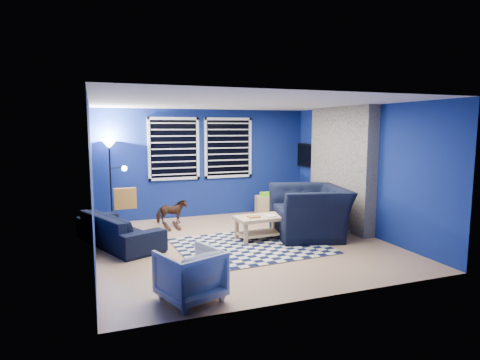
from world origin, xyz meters
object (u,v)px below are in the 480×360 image
Objects in this scene: armchair_bent at (190,275)px; floor_lamp at (111,156)px; sofa at (119,229)px; rocking_horse at (172,212)px; coffee_table at (261,223)px; cabinet at (268,206)px; tv at (308,156)px; armchair_big at (310,212)px.

armchair_bent is 0.38× the size of floor_lamp.
rocking_horse is at bearing -74.30° from sofa.
cabinet is at bearing 61.75° from coffee_table.
floor_lamp is at bearing -175.18° from cabinet.
tv is 3.63m from rocking_horse.
sofa is at bearing -150.13° from cabinet.
coffee_table is (-0.98, 0.08, -0.16)m from armchair_big.
floor_lamp is (-0.03, 1.56, 1.20)m from sofa.
armchair_big reaches higher than armchair_bent.
armchair_bent reaches higher than cabinet.
coffee_table is 1.50× the size of cabinet.
cabinet reaches higher than coffee_table.
armchair_big is 2.12× the size of armchair_bent.
cabinet is 0.35× the size of floor_lamp.
sofa reaches higher than coffee_table.
armchair_big is 1.86m from cabinet.
sofa is (-4.55, -1.31, -1.11)m from tv.
tv reaches higher than rocking_horse.
tv is 0.55× the size of floor_lamp.
armchair_big is 1.53× the size of coffee_table.
coffee_table is at bearing -126.09° from sofa.
tv is 2.98m from coffee_table.
tv reaches higher than armchair_bent.
rocking_horse is 0.96× the size of cabinet.
floor_lamp is at bearing 59.25° from rocking_horse.
rocking_horse is 2.36m from cabinet.
armchair_bent is (0.67, -2.71, 0.03)m from sofa.
floor_lamp is at bearing 139.90° from coffee_table.
armchair_big is 1.00m from coffee_table.
armchair_big reaches higher than coffee_table.
tv is at bearing 16.58° from cabinet.
armchair_big reaches higher than cabinet.
tv is 4.58m from floor_lamp.
floor_lamp is at bearing 176.92° from tv.
sofa is 1.42m from rocking_horse.
sofa is at bearing -96.24° from armchair_bent.
floor_lamp reaches higher than cabinet.
sofa is at bearing 128.40° from rocking_horse.
rocking_horse is (-2.37, 1.55, -0.15)m from armchair_big.
rocking_horse is 0.64× the size of coffee_table.
floor_lamp is at bearing -100.84° from armchair_bent.
cabinet is at bearing -166.77° from armchair_big.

